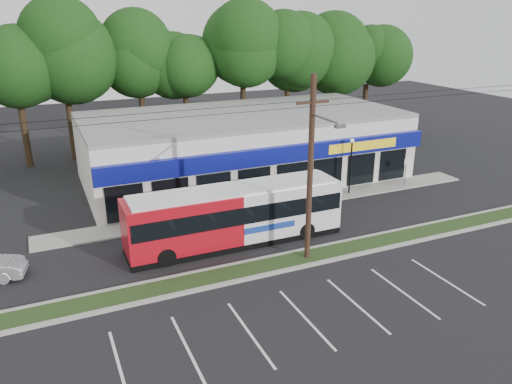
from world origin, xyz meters
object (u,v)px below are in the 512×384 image
object	(u,v)px
metrobus	(236,214)
utility_pole	(308,165)
lamp_post	(351,160)
sign_post	(406,167)
pedestrian_a	(309,204)
pedestrian_b	(330,196)
car_dark	(275,197)

from	to	relation	value
metrobus	utility_pole	bearing A→B (deg)	-53.38
utility_pole	lamp_post	xyz separation A→B (m)	(8.17, 7.87, -2.74)
sign_post	metrobus	distance (m)	16.33
pedestrian_a	metrobus	bearing A→B (deg)	-7.80
lamp_post	metrobus	size ratio (longest dim) A/B	0.33
utility_pole	metrobus	distance (m)	5.72
utility_pole	pedestrian_b	xyz separation A→B (m)	(5.47, 6.18, -4.63)
sign_post	utility_pole	bearing A→B (deg)	-149.85
metrobus	pedestrian_b	world-z (taller)	metrobus
utility_pole	pedestrian_a	distance (m)	7.75
car_dark	pedestrian_a	world-z (taller)	car_dark
metrobus	pedestrian_b	distance (m)	8.58
lamp_post	sign_post	world-z (taller)	lamp_post
pedestrian_b	utility_pole	bearing A→B (deg)	58.79
lamp_post	pedestrian_a	distance (m)	5.79
metrobus	car_dark	distance (m)	6.11
utility_pole	car_dark	bearing A→B (deg)	76.06
lamp_post	car_dark	xyz separation A→B (m)	(-6.29, -0.30, -1.82)
sign_post	pedestrian_a	bearing A→B (deg)	-166.71
utility_pole	metrobus	xyz separation A→B (m)	(-2.64, 3.57, -3.60)
metrobus	pedestrian_b	xyz separation A→B (m)	(8.11, 2.61, -1.03)
lamp_post	utility_pole	bearing A→B (deg)	-136.05
sign_post	pedestrian_a	distance (m)	10.16
car_dark	pedestrian_b	xyz separation A→B (m)	(3.59, -1.40, -0.06)
lamp_post	car_dark	distance (m)	6.55
utility_pole	car_dark	world-z (taller)	utility_pole
utility_pole	lamp_post	bearing A→B (deg)	43.95
utility_pole	pedestrian_b	distance (m)	9.46
sign_post	metrobus	size ratio (longest dim) A/B	0.17
pedestrian_b	metrobus	bearing A→B (deg)	28.10
lamp_post	pedestrian_a	size ratio (longest dim) A/B	2.52
utility_pole	sign_post	size ratio (longest dim) A/B	22.47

